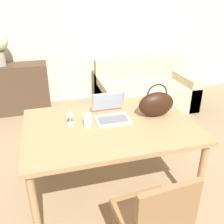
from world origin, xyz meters
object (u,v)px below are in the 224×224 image
(chair, at_px, (155,218))
(laptop, at_px, (110,111))
(drinking_glass, at_px, (88,120))
(wine_glass, at_px, (70,114))
(couch, at_px, (144,92))
(handbag, at_px, (156,104))

(chair, distance_m, laptop, 1.06)
(drinking_glass, xyz_separation_m, wine_glass, (-0.15, 0.09, 0.04))
(laptop, height_order, drinking_glass, laptop)
(wine_glass, bearing_deg, couch, 50.18)
(drinking_glass, height_order, wine_glass, wine_glass)
(drinking_glass, height_order, handbag, handbag)
(laptop, bearing_deg, wine_glass, -173.92)
(laptop, bearing_deg, couch, 57.84)
(handbag, bearing_deg, chair, -113.36)
(chair, bearing_deg, wine_glass, 108.76)
(handbag, bearing_deg, wine_glass, 176.59)
(laptop, xyz_separation_m, drinking_glass, (-0.25, -0.13, -0.00))
(laptop, distance_m, wine_glass, 0.39)
(couch, distance_m, laptop, 2.13)
(laptop, relative_size, handbag, 0.98)
(laptop, height_order, handbag, handbag)
(chair, relative_size, laptop, 2.52)
(chair, height_order, couch, chair)
(couch, bearing_deg, handbag, -109.90)
(handbag, bearing_deg, laptop, 168.13)
(chair, distance_m, handbag, 1.08)
(chair, distance_m, wine_glass, 1.12)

